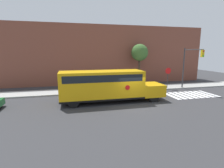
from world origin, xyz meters
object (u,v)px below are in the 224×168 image
object	(u,v)px
stop_sign	(168,75)
tree_near_sidewalk	(140,53)
school_bus	(107,85)
traffic_light	(189,62)

from	to	relation	value
stop_sign	tree_near_sidewalk	bearing A→B (deg)	120.50
tree_near_sidewalk	stop_sign	bearing A→B (deg)	-59.50
stop_sign	school_bus	bearing A→B (deg)	-155.42
stop_sign	traffic_light	size ratio (longest dim) A/B	0.52
traffic_light	tree_near_sidewalk	world-z (taller)	tree_near_sidewalk
stop_sign	traffic_light	world-z (taller)	traffic_light
traffic_light	stop_sign	bearing A→B (deg)	148.59
school_bus	stop_sign	size ratio (longest dim) A/B	3.60
school_bus	traffic_light	bearing A→B (deg)	14.34
traffic_light	tree_near_sidewalk	distance (m)	7.05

